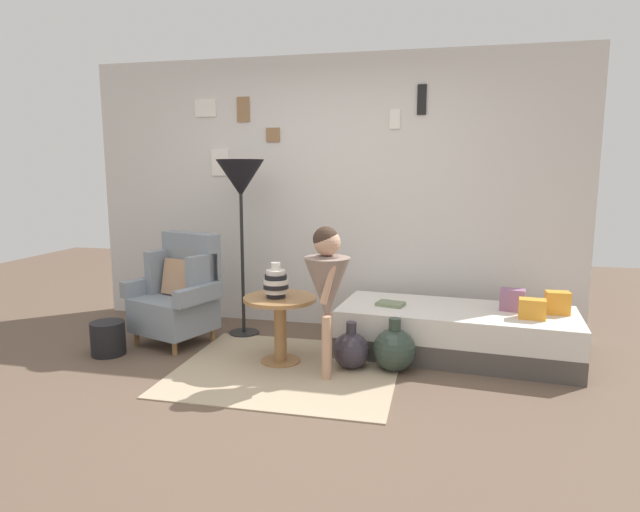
% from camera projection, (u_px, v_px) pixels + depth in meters
% --- Properties ---
extents(ground_plane, '(12.00, 12.00, 0.00)m').
position_uv_depth(ground_plane, '(266.00, 404.00, 3.55)').
color(ground_plane, brown).
extents(gallery_wall, '(4.80, 0.12, 2.60)m').
position_uv_depth(gallery_wall, '(328.00, 194.00, 5.22)').
color(gallery_wall, silver).
rests_on(gallery_wall, ground).
extents(rug, '(1.68, 1.48, 0.01)m').
position_uv_depth(rug, '(287.00, 369.00, 4.16)').
color(rug, tan).
rests_on(rug, ground).
extents(armchair, '(0.88, 0.77, 0.97)m').
position_uv_depth(armchair, '(179.00, 294.00, 4.79)').
color(armchair, olive).
rests_on(armchair, ground).
extents(daybed, '(1.96, 0.97, 0.40)m').
position_uv_depth(daybed, '(455.00, 332.00, 4.45)').
color(daybed, '#4C4742').
rests_on(daybed, ground).
extents(pillow_head, '(0.18, 0.12, 0.18)m').
position_uv_depth(pillow_head, '(557.00, 303.00, 4.25)').
color(pillow_head, orange).
rests_on(pillow_head, daybed).
extents(pillow_mid, '(0.21, 0.14, 0.15)m').
position_uv_depth(pillow_mid, '(532.00, 309.00, 4.12)').
color(pillow_mid, orange).
rests_on(pillow_mid, daybed).
extents(pillow_back, '(0.21, 0.15, 0.18)m').
position_uv_depth(pillow_back, '(512.00, 300.00, 4.35)').
color(pillow_back, gray).
rests_on(pillow_back, daybed).
extents(side_table, '(0.58, 0.58, 0.54)m').
position_uv_depth(side_table, '(280.00, 315.00, 4.26)').
color(side_table, '#9E7042').
rests_on(side_table, ground).
extents(vase_striped, '(0.20, 0.20, 0.28)m').
position_uv_depth(vase_striped, '(276.00, 283.00, 4.20)').
color(vase_striped, black).
rests_on(vase_striped, side_table).
extents(floor_lamp, '(0.43, 0.43, 1.62)m').
position_uv_depth(floor_lamp, '(241.00, 184.00, 4.84)').
color(floor_lamp, black).
rests_on(floor_lamp, ground).
extents(person_child, '(0.34, 0.34, 1.14)m').
position_uv_depth(person_child, '(327.00, 282.00, 3.90)').
color(person_child, tan).
rests_on(person_child, ground).
extents(book_on_daybed, '(0.25, 0.21, 0.03)m').
position_uv_depth(book_on_daybed, '(390.00, 304.00, 4.52)').
color(book_on_daybed, gray).
rests_on(book_on_daybed, daybed).
extents(demijohn_near, '(0.29, 0.29, 0.37)m').
position_uv_depth(demijohn_near, '(351.00, 350.00, 4.17)').
color(demijohn_near, '#332D38').
rests_on(demijohn_near, ground).
extents(demijohn_far, '(0.33, 0.33, 0.42)m').
position_uv_depth(demijohn_far, '(394.00, 349.00, 4.12)').
color(demijohn_far, '#2D3D33').
rests_on(demijohn_far, ground).
extents(magazine_basket, '(0.28, 0.28, 0.28)m').
position_uv_depth(magazine_basket, '(108.00, 338.00, 4.49)').
color(magazine_basket, black).
rests_on(magazine_basket, ground).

